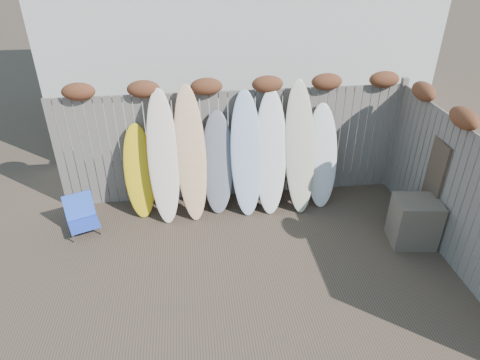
{
  "coord_description": "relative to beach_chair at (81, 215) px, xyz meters",
  "views": [
    {
      "loc": [
        -0.7,
        -4.34,
        4.31
      ],
      "look_at": [
        0.0,
        1.2,
        1.0
      ],
      "focal_mm": 32.0,
      "sensor_mm": 36.0,
      "label": 1
    }
  ],
  "objects": [
    {
      "name": "ground",
      "position": [
        2.55,
        -1.61,
        -0.29
      ],
      "size": [
        80.0,
        80.0,
        0.0
      ],
      "primitive_type": "plane",
      "color": "#493A2D"
    },
    {
      "name": "back_fence",
      "position": [
        2.61,
        0.78,
        0.9
      ],
      "size": [
        6.05,
        0.28,
        2.24
      ],
      "color": "slate",
      "rests_on": "ground"
    },
    {
      "name": "right_fence",
      "position": [
        5.54,
        -1.36,
        0.86
      ],
      "size": [
        0.28,
        4.4,
        2.24
      ],
      "color": "slate",
      "rests_on": "ground"
    },
    {
      "name": "beach_chair",
      "position": [
        0.0,
        0.0,
        0.0
      ],
      "size": [
        0.61,
        0.63,
        0.62
      ],
      "color": "blue",
      "rests_on": "ground"
    },
    {
      "name": "wooden_crate",
      "position": [
        5.2,
        -0.97,
        0.1
      ],
      "size": [
        0.73,
        0.63,
        0.77
      ],
      "primitive_type": "cube",
      "rotation": [
        0.0,
        0.0,
        -0.14
      ],
      "color": "#635A4A",
      "rests_on": "ground"
    },
    {
      "name": "lattice_panel",
      "position": [
        5.56,
        -0.42,
        0.51
      ],
      "size": [
        0.15,
        1.07,
        1.6
      ],
      "primitive_type": "cube",
      "rotation": [
        0.0,
        0.0,
        -0.1
      ],
      "color": "brown",
      "rests_on": "ground"
    },
    {
      "name": "surfboard_0",
      "position": [
        0.95,
        0.45,
        0.49
      ],
      "size": [
        0.53,
        0.59,
        1.56
      ],
      "primitive_type": "ellipsoid",
      "rotation": [
        -0.31,
        0.0,
        0.05
      ],
      "color": "yellow",
      "rests_on": "ground"
    },
    {
      "name": "surfboard_1",
      "position": [
        1.38,
        0.33,
        0.79
      ],
      "size": [
        0.52,
        0.77,
        2.15
      ],
      "primitive_type": "ellipsoid",
      "rotation": [
        -0.31,
        0.0,
        0.02
      ],
      "color": "#F5E0CB",
      "rests_on": "ground"
    },
    {
      "name": "surfboard_2",
      "position": [
        1.83,
        0.36,
        0.81
      ],
      "size": [
        0.55,
        0.8,
        2.19
      ],
      "primitive_type": "ellipsoid",
      "rotation": [
        -0.31,
        0.0,
        0.07
      ],
      "color": "#F4A47B",
      "rests_on": "ground"
    },
    {
      "name": "surfboard_3",
      "position": [
        2.27,
        0.43,
        0.58
      ],
      "size": [
        0.59,
        0.67,
        1.73
      ],
      "primitive_type": "ellipsoid",
      "rotation": [
        -0.31,
        0.0,
        -0.1
      ],
      "color": "slate",
      "rests_on": "ground"
    },
    {
      "name": "surfboard_4",
      "position": [
        2.75,
        0.36,
        0.75
      ],
      "size": [
        0.53,
        0.73,
        2.06
      ],
      "primitive_type": "ellipsoid",
      "rotation": [
        -0.31,
        0.0,
        -0.01
      ],
      "color": "#ADC3E6",
      "rests_on": "ground"
    },
    {
      "name": "surfboard_5",
      "position": [
        3.16,
        0.36,
        0.74
      ],
      "size": [
        0.6,
        0.78,
        2.06
      ],
      "primitive_type": "ellipsoid",
      "rotation": [
        -0.31,
        0.0,
        -0.1
      ],
      "color": "white",
      "rests_on": "ground"
    },
    {
      "name": "surfboard_6",
      "position": [
        3.66,
        0.36,
        0.81
      ],
      "size": [
        0.54,
        0.79,
        2.19
      ],
      "primitive_type": "ellipsoid",
      "rotation": [
        -0.31,
        0.0,
        0.03
      ],
      "color": "beige",
      "rests_on": "ground"
    },
    {
      "name": "surfboard_7",
      "position": [
        4.08,
        0.41,
        0.6
      ],
      "size": [
        0.57,
        0.66,
        1.77
      ],
      "primitive_type": "ellipsoid",
      "rotation": [
        -0.31,
        0.0,
        -0.06
      ],
      "color": "white",
      "rests_on": "ground"
    }
  ]
}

